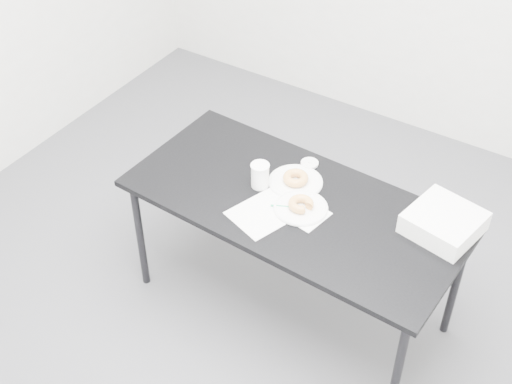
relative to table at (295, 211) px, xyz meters
The scene contains 13 objects.
floor 0.69m from the table, 125.93° to the right, with size 4.00×4.00×0.00m, color #45464A.
table is the anchor object (origin of this frame).
scorecard 0.16m from the table, 120.28° to the right, with size 0.23×0.30×0.00m, color white.
logo_patch 0.07m from the table, 82.27° to the right, with size 0.05×0.05×0.00m, color green.
pen 0.08m from the table, 103.99° to the right, with size 0.01×0.01×0.14m, color #0C8E4F.
napkin 0.11m from the table, 29.68° to the right, with size 0.17×0.17×0.00m, color white.
plate_near 0.08m from the table, 29.96° to the right, with size 0.25×0.25×0.01m, color white.
donut_near 0.10m from the table, 29.96° to the right, with size 0.12×0.12×0.04m, color #DB9445.
plate_far 0.15m from the table, 118.95° to the left, with size 0.26×0.26×0.01m, color white.
donut_far 0.16m from the table, 118.95° to the left, with size 0.12×0.12×0.04m, color #DB9445.
coffee_cup 0.23m from the table, behind, with size 0.08×0.08×0.12m, color white.
cup_lid 0.30m from the table, 105.81° to the left, with size 0.09×0.09×0.01m, color silver.
bakery_box 0.67m from the table, 15.88° to the left, with size 0.29×0.29×0.10m, color white.
Camera 1 is at (1.26, -1.99, 2.86)m, focal length 50.00 mm.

